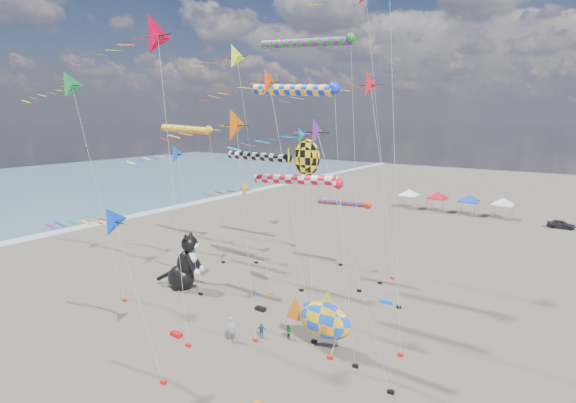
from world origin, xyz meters
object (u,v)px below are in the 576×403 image
(fish_inflatable, at_px, (324,319))
(person_adult, at_px, (232,329))
(child_blue, at_px, (261,331))
(cat_inflatable, at_px, (183,260))
(child_green, at_px, (288,332))
(parked_car, at_px, (561,224))

(fish_inflatable, bearing_deg, person_adult, -153.82)
(child_blue, bearing_deg, cat_inflatable, 127.84)
(person_adult, xyz_separation_m, child_green, (3.15, 2.45, -0.35))
(fish_inflatable, relative_size, parked_car, 1.49)
(fish_inflatable, relative_size, child_green, 4.74)
(cat_inflatable, xyz_separation_m, fish_inflatable, (16.10, -2.10, -0.63))
(fish_inflatable, distance_m, parked_car, 49.75)
(fish_inflatable, relative_size, person_adult, 2.94)
(person_adult, xyz_separation_m, child_blue, (1.38, 1.60, -0.37))
(parked_car, bearing_deg, child_blue, 160.39)
(cat_inflatable, distance_m, fish_inflatable, 16.25)
(child_blue, bearing_deg, person_adult, -166.88)
(cat_inflatable, xyz_separation_m, person_adult, (10.28, -4.97, -1.83))
(child_green, bearing_deg, person_adult, -119.00)
(child_blue, bearing_deg, fish_inflatable, -20.22)
(person_adult, bearing_deg, fish_inflatable, -18.73)
(child_blue, xyz_separation_m, parked_car, (15.52, 49.74, 0.07))
(child_blue, height_order, parked_car, parked_car)
(fish_inflatable, bearing_deg, parked_car, 77.13)
(person_adult, bearing_deg, child_blue, 4.28)
(cat_inflatable, bearing_deg, child_green, -28.46)
(person_adult, height_order, child_green, person_adult)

